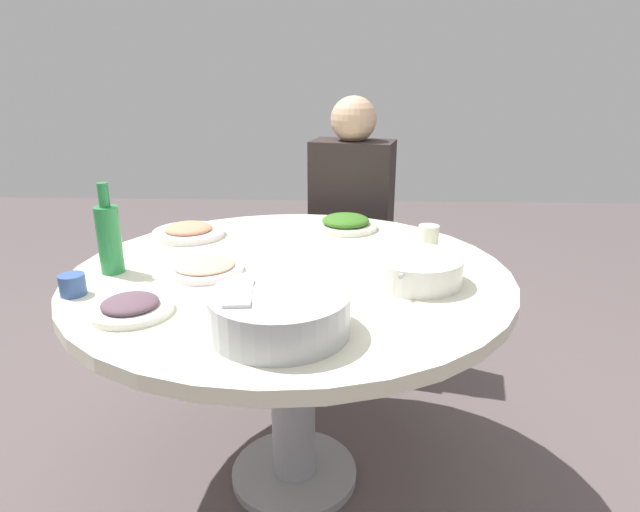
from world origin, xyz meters
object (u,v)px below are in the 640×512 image
object	(u,v)px
rice_bowl	(279,312)
tea_cup_near	(72,285)
dish_noodles	(205,267)
dish_eggplant	(130,307)
round_dining_table	(291,308)
diner_left	(352,202)
dish_shrimp	(189,231)
green_bottle	(109,237)
tea_cup_far	(428,237)
soup_bowl	(416,270)
dish_greens	(346,223)
stool_for_diner_left	(350,313)

from	to	relation	value
rice_bowl	tea_cup_near	distance (m)	0.58
dish_noodles	dish_eggplant	bearing A→B (deg)	-21.44
round_dining_table	rice_bowl	bearing A→B (deg)	1.92
diner_left	dish_shrimp	bearing A→B (deg)	-47.88
rice_bowl	dish_noodles	world-z (taller)	rice_bowl
green_bottle	tea_cup_far	size ratio (longest dim) A/B	3.47
rice_bowl	diner_left	xyz separation A→B (m)	(-1.22, 0.18, -0.04)
soup_bowl	dish_greens	world-z (taller)	soup_bowl
rice_bowl	dish_noodles	xyz separation A→B (m)	(-0.36, -0.25, -0.03)
green_bottle	dish_noodles	bearing A→B (deg)	92.02
dish_shrimp	green_bottle	bearing A→B (deg)	-18.60
tea_cup_near	stool_for_diner_left	bearing A→B (deg)	145.05
soup_bowl	stool_for_diner_left	bearing A→B (deg)	-170.17
dish_noodles	dish_greens	bearing A→B (deg)	138.81
rice_bowl	green_bottle	world-z (taller)	green_bottle
dish_greens	green_bottle	bearing A→B (deg)	-54.76
stool_for_diner_left	diner_left	xyz separation A→B (m)	(0.00, 0.00, 0.53)
round_dining_table	tea_cup_near	size ratio (longest dim) A/B	19.24
tea_cup_near	stool_for_diner_left	distance (m)	1.38
dish_greens	diner_left	xyz separation A→B (m)	(-0.40, 0.03, -0.02)
tea_cup_far	stool_for_diner_left	distance (m)	0.86
tea_cup_far	round_dining_table	bearing A→B (deg)	-62.75
diner_left	round_dining_table	bearing A→B (deg)	-12.80
round_dining_table	soup_bowl	xyz separation A→B (m)	(0.09, 0.35, 0.16)
soup_bowl	dish_eggplant	distance (m)	0.73
dish_eggplant	stool_for_diner_left	distance (m)	1.37
round_dining_table	tea_cup_far	bearing A→B (deg)	117.25
round_dining_table	stool_for_diner_left	world-z (taller)	round_dining_table
round_dining_table	dish_greens	distance (m)	0.48
rice_bowl	tea_cup_near	bearing A→B (deg)	-108.60
green_bottle	tea_cup_far	distance (m)	0.97
soup_bowl	stool_for_diner_left	distance (m)	1.08
rice_bowl	green_bottle	size ratio (longest dim) A/B	1.20
soup_bowl	tea_cup_far	world-z (taller)	same
diner_left	dish_eggplant	bearing A→B (deg)	-25.28
dish_eggplant	dish_shrimp	bearing A→B (deg)	-177.08
soup_bowl	green_bottle	distance (m)	0.85
dish_greens	stool_for_diner_left	distance (m)	0.68
green_bottle	tea_cup_far	xyz separation A→B (m)	(-0.26, 0.93, -0.07)
round_dining_table	green_bottle	xyz separation A→B (m)	(0.04, -0.50, 0.23)
dish_greens	dish_noodles	size ratio (longest dim) A/B	1.02
dish_greens	dish_noodles	xyz separation A→B (m)	(0.46, -0.40, -0.01)
round_dining_table	soup_bowl	distance (m)	0.39
dish_shrimp	dish_noodles	world-z (taller)	dish_shrimp
dish_eggplant	dish_greens	size ratio (longest dim) A/B	0.89
soup_bowl	dish_greens	size ratio (longest dim) A/B	1.14
dish_greens	tea_cup_near	size ratio (longest dim) A/B	3.44
dish_greens	stool_for_diner_left	world-z (taller)	dish_greens
rice_bowl	stool_for_diner_left	world-z (taller)	rice_bowl
tea_cup_near	dish_eggplant	bearing A→B (deg)	61.51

